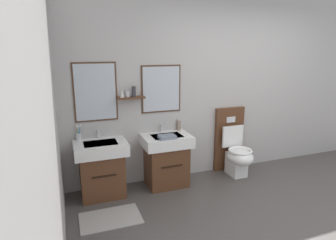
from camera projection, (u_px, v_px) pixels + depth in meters
The scene contains 12 objects.
ground_plane at pixel (328, 235), 3.05m from camera, with size 6.68×5.10×0.10m, color #4C4744.
wall_back at pixel (235, 82), 4.42m from camera, with size 5.48×0.27×2.74m.
wall_left at pixel (40, 130), 1.81m from camera, with size 0.12×3.90×2.74m, color #B7B5B2.
bath_mat at pixel (111, 218), 3.25m from camera, with size 0.68×0.44×0.01m, color #9E9993.
vanity_sink_left at pixel (102, 167), 3.71m from camera, with size 0.66×0.50×0.73m.
tap_on_left_sink at pixel (98, 133), 3.77m from camera, with size 0.03×0.13×0.11m.
vanity_sink_right at pixel (166, 158), 4.00m from camera, with size 0.66×0.50×0.73m.
tap_on_right_sink at pixel (162, 127), 4.07m from camera, with size 0.03×0.13×0.11m.
toilet at pixel (234, 150), 4.38m from camera, with size 0.48×0.62×1.00m.
toothbrush_cup at pixel (78, 136), 3.68m from camera, with size 0.07×0.07×0.21m.
soap_dispenser at pixel (179, 125), 4.15m from camera, with size 0.06×0.06×0.18m.
folded_hand_towel at pixel (167, 137), 3.77m from camera, with size 0.22×0.16×0.04m, color gray.
Camera 1 is at (-2.52, -1.92, 1.87)m, focal length 30.69 mm.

